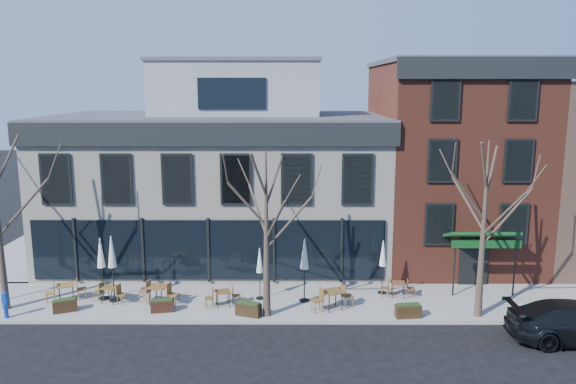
{
  "coord_description": "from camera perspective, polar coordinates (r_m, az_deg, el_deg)",
  "views": [
    {
      "loc": [
        3.97,
        -26.44,
        9.79
      ],
      "look_at": [
        3.88,
        2.0,
        4.4
      ],
      "focal_mm": 35.0,
      "sensor_mm": 36.0,
      "label": 1
    }
  ],
  "objects": [
    {
      "name": "umbrella_4",
      "position": [
        26.7,
        9.62,
        -6.44
      ],
      "size": [
        0.41,
        0.41,
        2.58
      ],
      "color": "black",
      "rests_on": "sidewalk_front"
    },
    {
      "name": "cafe_set_0",
      "position": [
        27.8,
        -21.62,
        -9.28
      ],
      "size": [
        1.82,
        1.1,
        0.94
      ],
      "color": "brown",
      "rests_on": "sidewalk_front"
    },
    {
      "name": "ground",
      "position": [
        28.47,
        -7.96,
        -9.48
      ],
      "size": [
        120.0,
        120.0,
        0.0
      ],
      "primitive_type": "plane",
      "color": "black",
      "rests_on": "ground"
    },
    {
      "name": "tree_right",
      "position": [
        24.61,
        19.28,
        -3.43
      ],
      "size": [
        3.72,
        3.77,
        7.48
      ],
      "color": "#382B21",
      "rests_on": "sidewalk_front"
    },
    {
      "name": "umbrella_3",
      "position": [
        25.33,
        1.69,
        -6.66
      ],
      "size": [
        0.47,
        0.47,
        2.93
      ],
      "color": "black",
      "rests_on": "sidewalk_front"
    },
    {
      "name": "planter_2",
      "position": [
        24.45,
        -4.04,
        -11.76
      ],
      "size": [
        1.15,
        0.77,
        0.6
      ],
      "color": "black",
      "rests_on": "sidewalk_front"
    },
    {
      "name": "cafe_set_4",
      "position": [
        25.02,
        4.54,
        -10.65
      ],
      "size": [
        1.99,
        1.18,
        1.03
      ],
      "color": "brown",
      "rests_on": "sidewalk_front"
    },
    {
      "name": "umbrella_1",
      "position": [
        26.53,
        -17.46,
        -6.15
      ],
      "size": [
        0.49,
        0.49,
        3.06
      ],
      "color": "black",
      "rests_on": "sidewalk_front"
    },
    {
      "name": "red_brick_building",
      "position": [
        32.96,
        16.1,
        3.07
      ],
      "size": [
        8.2,
        11.78,
        11.18
      ],
      "color": "brown",
      "rests_on": "ground"
    },
    {
      "name": "planter_1",
      "position": [
        25.39,
        -12.65,
        -11.18
      ],
      "size": [
        1.04,
        0.56,
        0.55
      ],
      "color": "black",
      "rests_on": "sidewalk_front"
    },
    {
      "name": "call_box",
      "position": [
        26.81,
        -26.78,
        -10.1
      ],
      "size": [
        0.24,
        0.24,
        1.19
      ],
      "color": "#0D3CB4",
      "rests_on": "sidewalk_front"
    },
    {
      "name": "umbrella_2",
      "position": [
        25.72,
        -2.89,
        -7.23
      ],
      "size": [
        0.39,
        0.39,
        2.42
      ],
      "color": "black",
      "rests_on": "sidewalk_front"
    },
    {
      "name": "tree_mid",
      "position": [
        23.34,
        -2.19,
        -4.16
      ],
      "size": [
        3.5,
        3.55,
        7.04
      ],
      "color": "#382B21",
      "rests_on": "sidewalk_front"
    },
    {
      "name": "umbrella_0",
      "position": [
        26.94,
        -18.48,
        -6.2
      ],
      "size": [
        0.46,
        0.46,
        2.9
      ],
      "color": "black",
      "rests_on": "sidewalk_front"
    },
    {
      "name": "cafe_set_5",
      "position": [
        26.84,
        11.12,
        -9.53
      ],
      "size": [
        1.62,
        0.69,
        0.84
      ],
      "color": "brown",
      "rests_on": "sidewalk_front"
    },
    {
      "name": "sidewalk_side",
      "position": [
        37.13,
        -24.15,
        -5.4
      ],
      "size": [
        4.5,
        12.0,
        0.15
      ],
      "primitive_type": "cube",
      "color": "gray",
      "rests_on": "ground"
    },
    {
      "name": "cafe_set_2",
      "position": [
        26.2,
        -13.0,
        -9.92
      ],
      "size": [
        1.97,
        1.0,
        1.01
      ],
      "color": "brown",
      "rests_on": "sidewalk_front"
    },
    {
      "name": "cafe_set_3",
      "position": [
        25.48,
        -6.64,
        -10.5
      ],
      "size": [
        1.67,
        0.79,
        0.85
      ],
      "color": "brown",
      "rests_on": "sidewalk_front"
    },
    {
      "name": "corner_building",
      "position": [
        32.15,
        -6.79,
        1.59
      ],
      "size": [
        18.39,
        10.39,
        11.1
      ],
      "color": "silver",
      "rests_on": "ground"
    },
    {
      "name": "cafe_set_1",
      "position": [
        26.96,
        -17.62,
        -9.72
      ],
      "size": [
        1.71,
        0.88,
        0.88
      ],
      "color": "brown",
      "rests_on": "sidewalk_front"
    },
    {
      "name": "sidewalk_front",
      "position": [
        26.17,
        -1.44,
        -11.06
      ],
      "size": [
        33.5,
        4.7,
        0.15
      ],
      "primitive_type": "cube",
      "color": "gray",
      "rests_on": "ground"
    },
    {
      "name": "planter_3",
      "position": [
        24.75,
        12.11,
        -11.7
      ],
      "size": [
        1.11,
        0.55,
        0.6
      ],
      "color": "#332111",
      "rests_on": "sidewalk_front"
    },
    {
      "name": "planter_0",
      "position": [
        26.61,
        -21.71,
        -10.66
      ],
      "size": [
        1.08,
        0.75,
        0.56
      ],
      "color": "#311E10",
      "rests_on": "sidewalk_front"
    }
  ]
}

